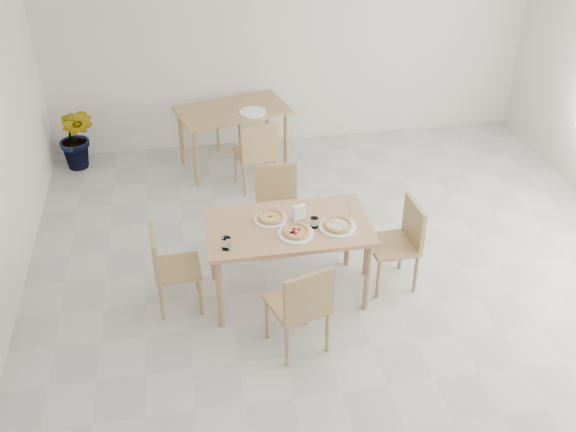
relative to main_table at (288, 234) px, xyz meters
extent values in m
plane|color=beige|center=(0.58, -0.37, -0.66)|extent=(7.00, 7.00, 0.00)
plane|color=silver|center=(0.58, 3.13, 0.74)|extent=(6.00, 0.00, 6.00)
cube|color=tan|center=(0.00, 0.00, 0.07)|extent=(1.43, 0.82, 0.04)
cylinder|color=tan|center=(-0.64, -0.34, -0.31)|extent=(0.06, 0.06, 0.71)
cylinder|color=tan|center=(0.65, -0.33, -0.31)|extent=(0.06, 0.06, 0.71)
cylinder|color=tan|center=(-0.65, 0.33, -0.31)|extent=(0.06, 0.06, 0.71)
cylinder|color=tan|center=(0.64, 0.34, -0.31)|extent=(0.06, 0.06, 0.71)
cube|color=tan|center=(-0.04, -0.67, -0.22)|extent=(0.54, 0.54, 0.04)
cube|color=tan|center=(0.02, -0.86, 0.00)|extent=(0.42, 0.17, 0.41)
cylinder|color=tan|center=(0.08, -0.44, -0.45)|extent=(0.04, 0.04, 0.42)
cylinder|color=tan|center=(-0.27, -0.55, -0.45)|extent=(0.04, 0.04, 0.42)
cylinder|color=tan|center=(0.19, -0.79, -0.45)|extent=(0.04, 0.04, 0.42)
cylinder|color=tan|center=(-0.16, -0.91, -0.45)|extent=(0.04, 0.04, 0.42)
cube|color=tan|center=(0.04, 0.75, -0.24)|extent=(0.42, 0.42, 0.04)
cube|color=tan|center=(0.04, 0.94, -0.02)|extent=(0.41, 0.05, 0.39)
cylinder|color=tan|center=(-0.14, 0.58, -0.46)|extent=(0.04, 0.04, 0.40)
cylinder|color=tan|center=(0.21, 0.57, -0.46)|extent=(0.04, 0.04, 0.40)
cylinder|color=tan|center=(-0.14, 0.93, -0.46)|extent=(0.04, 0.04, 0.40)
cylinder|color=tan|center=(0.22, 0.93, -0.46)|extent=(0.04, 0.04, 0.40)
cube|color=tan|center=(-0.98, 0.00, -0.26)|extent=(0.41, 0.41, 0.04)
cube|color=tan|center=(-1.16, -0.01, -0.05)|extent=(0.06, 0.40, 0.38)
cylinder|color=tan|center=(-0.80, -0.16, -0.47)|extent=(0.03, 0.03, 0.38)
cylinder|color=tan|center=(-0.82, 0.18, -0.47)|extent=(0.03, 0.03, 0.38)
cylinder|color=tan|center=(-1.14, -0.17, -0.47)|extent=(0.03, 0.03, 0.38)
cylinder|color=tan|center=(-1.15, 0.16, -0.47)|extent=(0.03, 0.03, 0.38)
cube|color=tan|center=(0.96, -0.01, -0.23)|extent=(0.45, 0.45, 0.04)
cube|color=tan|center=(1.15, 0.00, -0.01)|extent=(0.07, 0.42, 0.40)
cylinder|color=tan|center=(0.77, 0.16, -0.46)|extent=(0.04, 0.04, 0.41)
cylinder|color=tan|center=(0.79, -0.20, -0.46)|extent=(0.04, 0.04, 0.41)
cylinder|color=tan|center=(1.13, 0.18, -0.46)|extent=(0.04, 0.04, 0.41)
cylinder|color=tan|center=(1.15, -0.18, -0.46)|extent=(0.04, 0.04, 0.41)
cylinder|color=white|center=(-0.14, 0.10, 0.10)|extent=(0.29, 0.29, 0.02)
cylinder|color=white|center=(0.41, -0.12, 0.10)|extent=(0.32, 0.32, 0.02)
cylinder|color=white|center=(0.04, -0.15, 0.10)|extent=(0.31, 0.31, 0.02)
cylinder|color=#EEBD70|center=(-0.14, 0.10, 0.11)|extent=(0.31, 0.31, 0.01)
torus|color=#EEBD70|center=(-0.14, 0.10, 0.12)|extent=(0.31, 0.31, 0.03)
cylinder|color=orange|center=(-0.14, 0.10, 0.12)|extent=(0.23, 0.23, 0.01)
ellipsoid|color=#1A6316|center=(-0.14, 0.10, 0.13)|extent=(0.04, 0.03, 0.01)
cylinder|color=#EEBD70|center=(0.41, -0.12, 0.11)|extent=(0.31, 0.31, 0.01)
torus|color=#EEBD70|center=(0.41, -0.12, 0.12)|extent=(0.31, 0.31, 0.03)
cylinder|color=white|center=(0.41, -0.12, 0.12)|extent=(0.24, 0.24, 0.01)
cylinder|color=#EEBD70|center=(0.04, -0.15, 0.11)|extent=(0.31, 0.31, 0.01)
torus|color=#EEBD70|center=(0.04, -0.15, 0.12)|extent=(0.32, 0.32, 0.03)
cylinder|color=orange|center=(0.04, -0.15, 0.12)|extent=(0.23, 0.23, 0.01)
cylinder|color=white|center=(-0.56, -0.25, 0.14)|extent=(0.08, 0.08, 0.10)
cylinder|color=white|center=(0.22, -0.06, 0.13)|extent=(0.07, 0.07, 0.09)
cube|color=silver|center=(0.11, 0.07, 0.10)|extent=(0.14, 0.09, 0.01)
cube|color=white|center=(0.11, 0.07, 0.17)|extent=(0.12, 0.08, 0.13)
cube|color=silver|center=(-0.55, -0.22, 0.09)|extent=(0.05, 0.17, 0.01)
cube|color=silver|center=(0.60, 0.20, 0.09)|extent=(0.01, 0.17, 0.01)
cube|color=tan|center=(-0.23, 2.53, 0.07)|extent=(1.40, 1.01, 0.04)
cylinder|color=tan|center=(-0.70, 2.11, -0.31)|extent=(0.06, 0.06, 0.71)
cylinder|color=tan|center=(0.39, 2.38, -0.31)|extent=(0.06, 0.06, 0.71)
cylinder|color=tan|center=(-0.84, 2.67, -0.31)|extent=(0.06, 0.06, 0.71)
cylinder|color=tan|center=(0.24, 2.95, -0.31)|extent=(0.06, 0.06, 0.71)
cube|color=tan|center=(-0.04, 1.97, -0.23)|extent=(0.49, 0.49, 0.04)
cube|color=tan|center=(0.00, 1.79, 0.00)|extent=(0.43, 0.11, 0.40)
cylinder|color=tan|center=(0.11, 2.19, -0.45)|extent=(0.04, 0.04, 0.41)
cylinder|color=tan|center=(-0.25, 2.12, -0.45)|extent=(0.04, 0.04, 0.41)
cylinder|color=tan|center=(0.17, 1.83, -0.45)|extent=(0.04, 0.04, 0.41)
cylinder|color=tan|center=(-0.19, 1.76, -0.45)|extent=(0.04, 0.04, 0.41)
cube|color=tan|center=(-0.34, 3.18, -0.24)|extent=(0.58, 0.58, 0.04)
cube|color=tan|center=(-0.44, 3.34, -0.02)|extent=(0.37, 0.26, 0.40)
cylinder|color=tan|center=(-0.39, 2.94, -0.46)|extent=(0.04, 0.04, 0.41)
cylinder|color=tan|center=(-0.09, 3.13, -0.46)|extent=(0.04, 0.04, 0.41)
cylinder|color=tan|center=(-0.58, 3.24, -0.46)|extent=(0.04, 0.04, 0.41)
cylinder|color=tan|center=(-0.28, 3.43, -0.46)|extent=(0.04, 0.04, 0.41)
cylinder|color=white|center=(-0.01, 2.36, 0.10)|extent=(0.31, 0.31, 0.02)
imported|color=#206D28|center=(-2.07, 2.78, -0.26)|extent=(0.54, 0.49, 0.80)
camera|label=1|loc=(-0.82, -4.76, 3.33)|focal=42.00mm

